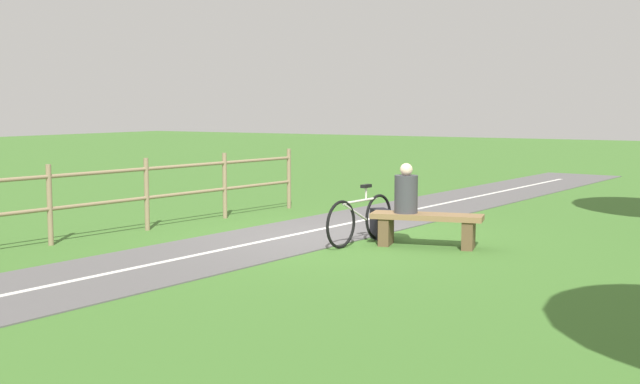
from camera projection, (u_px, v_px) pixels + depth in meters
name	position (u px, v px, depth m)	size (l,w,h in m)	color
ground_plane	(334.00, 237.00, 12.65)	(80.00, 80.00, 0.00)	#3D6B28
paved_path	(101.00, 276.00, 9.72)	(2.20, 36.00, 0.02)	#565454
path_centre_line	(101.00, 275.00, 9.72)	(0.10, 32.00, 0.00)	silver
bench	(427.00, 224.00, 11.74)	(1.69, 0.83, 0.49)	brown
person_seated	(406.00, 192.00, 11.78)	(0.42, 0.42, 0.74)	#38383D
bicycle	(360.00, 219.00, 12.00)	(0.23, 1.71, 0.89)	black
backpack	(381.00, 224.00, 12.45)	(0.41, 0.41, 0.47)	black
fence_roadside	(49.00, 198.00, 11.83)	(1.46, 10.99, 1.21)	#847051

